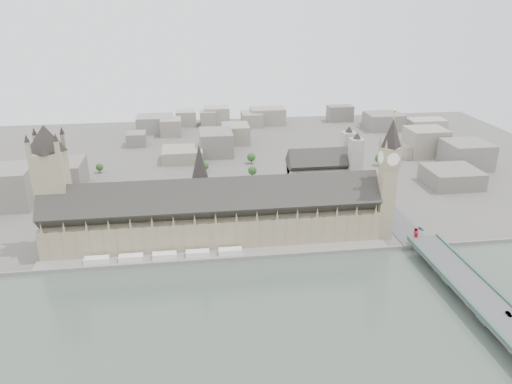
{
  "coord_description": "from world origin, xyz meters",
  "views": [
    {
      "loc": [
        -16.78,
        -347.05,
        187.96
      ],
      "look_at": [
        36.36,
        38.36,
        33.87
      ],
      "focal_mm": 35.0,
      "sensor_mm": 36.0,
      "label": 1
    }
  ],
  "objects": [
    {
      "name": "terrace_tents",
      "position": [
        -40.0,
        -7.0,
        4.0
      ],
      "size": [
        118.0,
        7.0,
        4.0
      ],
      "color": "white",
      "rests_on": "river_terrace"
    },
    {
      "name": "park_trees",
      "position": [
        -10.0,
        60.0,
        7.5
      ],
      "size": [
        110.0,
        30.0,
        15.0
      ],
      "primitive_type": null,
      "color": "#1D4D1B",
      "rests_on": "ground"
    },
    {
      "name": "city_skyline_inland",
      "position": [
        0.0,
        245.0,
        19.0
      ],
      "size": [
        720.0,
        360.0,
        38.0
      ],
      "primitive_type": null,
      "color": "gray",
      "rests_on": "ground"
    },
    {
      "name": "central_tower",
      "position": [
        -10.0,
        26.0,
        57.92
      ],
      "size": [
        13.0,
        13.0,
        48.0
      ],
      "color": "tan",
      "rests_on": "ground"
    },
    {
      "name": "palace_of_westminster",
      "position": [
        0.0,
        19.7,
        22.71
      ],
      "size": [
        265.0,
        40.73,
        55.44
      ],
      "color": "gray",
      "rests_on": "ground"
    },
    {
      "name": "car_silver",
      "position": [
        166.64,
        -120.65,
        11.06
      ],
      "size": [
        1.88,
        5.0,
        1.63
      ],
      "primitive_type": "imported",
      "rotation": [
        0.0,
        0.0,
        -0.03
      ],
      "color": "gray",
      "rests_on": "westminster_bridge"
    },
    {
      "name": "elizabeth_tower",
      "position": [
        138.0,
        8.0,
        58.09
      ],
      "size": [
        17.0,
        17.0,
        107.5
      ],
      "color": "gray",
      "rests_on": "ground"
    },
    {
      "name": "red_bus_north",
      "position": [
        158.21,
        -10.95,
        11.83
      ],
      "size": [
        6.98,
        11.43,
        3.15
      ],
      "primitive_type": "imported",
      "rotation": [
        0.0,
        0.0,
        -0.41
      ],
      "color": "red",
      "rests_on": "westminster_bridge"
    },
    {
      "name": "ground",
      "position": [
        0.0,
        0.0,
        0.0
      ],
      "size": [
        900.0,
        900.0,
        0.0
      ],
      "primitive_type": "plane",
      "color": "#595651",
      "rests_on": "ground"
    },
    {
      "name": "westminster_abbey",
      "position": [
        110.92,
        95.0,
        25.08
      ],
      "size": [
        68.0,
        36.0,
        64.0
      ],
      "color": "#A5A095",
      "rests_on": "ground"
    },
    {
      "name": "westminster_bridge",
      "position": [
        162.0,
        -87.5,
        5.12
      ],
      "size": [
        25.0,
        325.0,
        10.25
      ],
      "primitive_type": "cube",
      "color": "#474749",
      "rests_on": "ground"
    },
    {
      "name": "car_approach",
      "position": [
        166.07,
        -3.54,
        11.04
      ],
      "size": [
        3.93,
        5.89,
        1.58
      ],
      "primitive_type": "imported",
      "rotation": [
        0.0,
        0.0,
        0.34
      ],
      "color": "gray",
      "rests_on": "westminster_bridge"
    },
    {
      "name": "embankment_wall",
      "position": [
        0.0,
        -15.0,
        1.5
      ],
      "size": [
        600.0,
        1.5,
        3.0
      ],
      "primitive_type": "cube",
      "color": "slate",
      "rests_on": "ground"
    },
    {
      "name": "victoria_tower",
      "position": [
        -122.0,
        26.0,
        55.2
      ],
      "size": [
        30.0,
        30.0,
        100.0
      ],
      "color": "gray",
      "rests_on": "ground"
    },
    {
      "name": "river_terrace",
      "position": [
        0.0,
        -7.5,
        1.0
      ],
      "size": [
        270.0,
        15.0,
        2.0
      ],
      "primitive_type": "cube",
      "color": "slate",
      "rests_on": "ground"
    }
  ]
}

